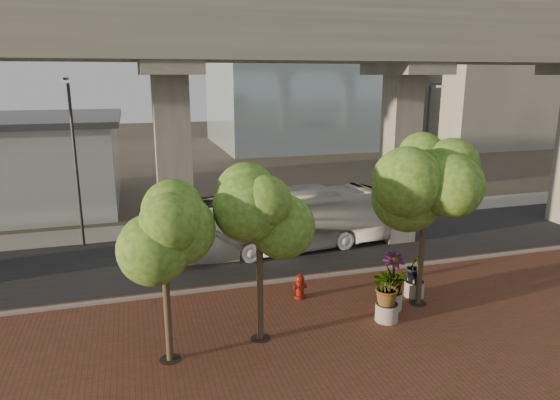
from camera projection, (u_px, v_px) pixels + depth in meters
name	position (u px, v px, depth m)	size (l,w,h in m)	color
ground	(306.00, 263.00, 24.55)	(160.00, 160.00, 0.00)	#373128
brick_plaza	(384.00, 343.00, 17.11)	(70.00, 13.00, 0.06)	brown
asphalt_road	(293.00, 249.00, 26.41)	(90.00, 8.00, 0.04)	black
curb_strip	(321.00, 277.00, 22.67)	(70.00, 0.25, 0.16)	gray
far_sidewalk	(266.00, 221.00, 31.52)	(90.00, 3.00, 0.06)	gray
transit_viaduct	(294.00, 110.00, 24.65)	(72.00, 5.60, 12.40)	gray
midrise_block	(488.00, 52.00, 65.66)	(18.00, 16.00, 24.00)	#A6A295
transit_bus	(284.00, 221.00, 25.96)	(2.66, 11.34, 3.16)	silver
fire_hydrant	(300.00, 286.00, 20.46)	(0.53, 0.48, 1.06)	maroon
planter_front	(388.00, 289.00, 18.36)	(1.90, 1.90, 2.09)	gray
planter_right	(392.00, 276.00, 19.31)	(2.11, 2.11, 2.26)	gray
planter_left	(416.00, 268.00, 20.47)	(1.81, 1.81, 1.99)	#A39E93
street_tree_far_west	(163.00, 230.00, 15.02)	(3.33, 3.33, 5.93)	#4E422D
street_tree_near_west	(259.00, 217.00, 16.32)	(3.55, 3.55, 6.03)	#4E422D
street_tree_near_east	(427.00, 182.00, 18.85)	(4.36, 4.36, 7.00)	#4E422D
streetlamp_west	(74.00, 152.00, 25.66)	(0.44, 1.28, 8.83)	#2C2C30
streetlamp_east	(427.00, 141.00, 31.48)	(0.42, 1.23, 8.48)	#2D2D32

